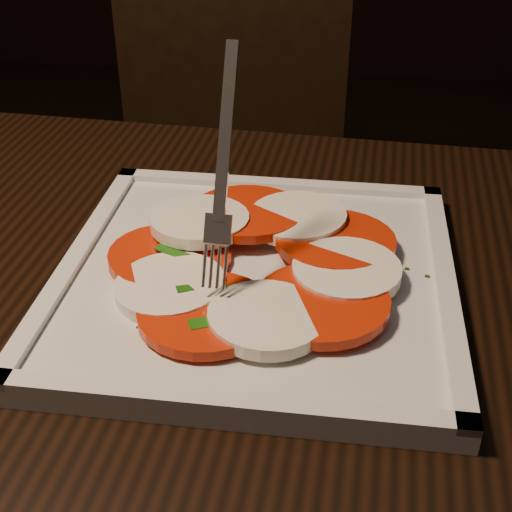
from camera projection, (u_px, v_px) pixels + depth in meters
The scene contains 5 objects.
table at pixel (180, 451), 0.56m from camera, with size 1.25×0.88×0.75m.
chair at pixel (224, 156), 1.28m from camera, with size 0.43×0.43×0.93m.
plate at pixel (256, 280), 0.57m from camera, with size 0.31×0.31×0.01m, color silver.
caprese_salad at pixel (256, 262), 0.56m from camera, with size 0.26×0.23×0.03m.
fork at pixel (226, 159), 0.51m from camera, with size 0.03×0.09×0.16m, color white, non-canonical shape.
Camera 1 is at (0.39, -0.21, 1.08)m, focal length 50.00 mm.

